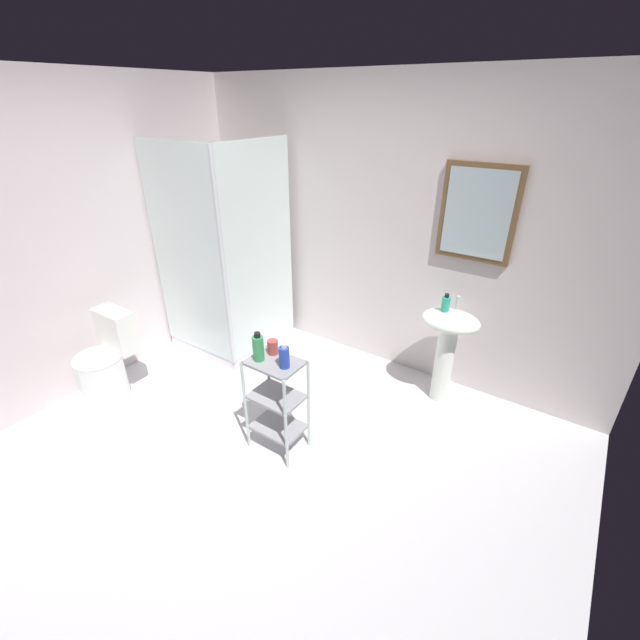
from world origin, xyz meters
TOP-DOWN VIEW (x-y plane):
  - ground_plane at (0.00, 0.00)m, footprint 4.20×4.20m
  - wall_back at (0.01, 1.85)m, footprint 4.20×0.14m
  - wall_left at (-1.85, 0.00)m, footprint 0.10×4.20m
  - shower_stall at (-1.23, 1.17)m, footprint 0.92×0.92m
  - pedestal_sink at (0.85, 1.52)m, footprint 0.46×0.37m
  - sink_faucet at (0.85, 1.64)m, footprint 0.03×0.03m
  - toilet at (-1.48, -0.04)m, footprint 0.37×0.49m
  - storage_cart at (0.07, 0.31)m, footprint 0.38×0.28m
  - hand_soap_bottle at (0.79, 1.53)m, footprint 0.06×0.06m
  - shampoo_bottle_blue at (0.17, 0.29)m, footprint 0.07×0.07m
  - body_wash_bottle_green at (-0.03, 0.27)m, footprint 0.07×0.07m
  - rinse_cup at (0.00, 0.38)m, footprint 0.07×0.07m

SIDE VIEW (x-z plane):
  - ground_plane at x=0.00m, z-range -0.02..0.00m
  - toilet at x=-1.48m, z-range -0.07..0.69m
  - storage_cart at x=0.07m, z-range 0.07..0.81m
  - shower_stall at x=-1.23m, z-range -0.54..1.46m
  - pedestal_sink at x=0.85m, z-range 0.17..0.98m
  - rinse_cup at x=0.00m, z-range 0.74..0.84m
  - shampoo_bottle_blue at x=0.17m, z-range 0.73..0.91m
  - body_wash_bottle_green at x=-0.03m, z-range 0.73..0.94m
  - sink_faucet at x=0.85m, z-range 0.81..0.91m
  - hand_soap_bottle at x=0.79m, z-range 0.80..0.94m
  - wall_left at x=-1.85m, z-range 0.00..2.50m
  - wall_back at x=0.01m, z-range 0.00..2.50m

